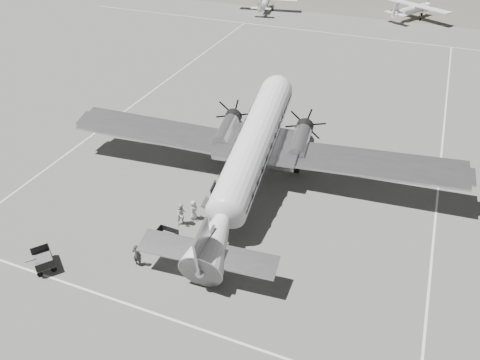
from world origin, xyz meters
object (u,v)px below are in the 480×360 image
(baggage_cart_near, at_px, (167,236))
(ramp_agent, at_px, (182,214))
(dc3_airliner, at_px, (250,157))
(light_plane_right, at_px, (413,11))
(baggage_cart_far, at_px, (43,260))
(light_plane_left, at_px, (265,4))
(ground_crew, at_px, (137,255))
(passenger, at_px, (194,210))

(baggage_cart_near, relative_size, ramp_agent, 0.83)
(dc3_airliner, height_order, light_plane_right, dc3_airliner)
(baggage_cart_near, distance_m, baggage_cart_far, 7.71)
(light_plane_left, height_order, ramp_agent, light_plane_left)
(dc3_airliner, height_order, baggage_cart_near, dc3_airliner)
(dc3_airliner, xyz_separation_m, light_plane_right, (7.12, 52.99, -1.76))
(baggage_cart_far, bearing_deg, light_plane_right, 114.65)
(ground_crew, xyz_separation_m, ramp_agent, (0.74, 4.55, 0.08))
(light_plane_right, xyz_separation_m, ramp_agent, (-9.98, -58.53, -0.34))
(passenger, bearing_deg, baggage_cart_far, 135.45)
(light_plane_right, distance_m, ramp_agent, 59.37)
(ramp_agent, bearing_deg, passenger, 6.81)
(ramp_agent, distance_m, passenger, 0.96)
(baggage_cart_far, distance_m, ground_crew, 5.80)
(baggage_cart_far, relative_size, passenger, 1.24)
(light_plane_left, bearing_deg, ground_crew, -87.31)
(baggage_cart_far, bearing_deg, dc3_airliner, 92.79)
(light_plane_left, distance_m, baggage_cart_near, 57.69)
(ramp_agent, bearing_deg, light_plane_right, 24.85)
(baggage_cart_far, bearing_deg, ramp_agent, 87.17)
(baggage_cart_near, distance_m, ground_crew, 2.74)
(light_plane_left, xyz_separation_m, ground_crew, (12.38, -58.87, -0.29))
(ramp_agent, bearing_deg, dc3_airliner, 7.19)
(baggage_cart_near, height_order, passenger, passenger)
(ramp_agent, bearing_deg, ground_crew, -154.74)
(light_plane_right, relative_size, baggage_cart_far, 6.32)
(dc3_airliner, bearing_deg, light_plane_left, 103.02)
(light_plane_left, relative_size, passenger, 7.00)
(light_plane_right, bearing_deg, ground_crew, -68.81)
(light_plane_left, xyz_separation_m, passenger, (13.56, -53.48, -0.34))
(light_plane_left, height_order, passenger, light_plane_left)
(baggage_cart_near, relative_size, ground_crew, 0.90)
(light_plane_left, relative_size, ramp_agent, 5.95)
(light_plane_left, height_order, baggage_cart_far, light_plane_left)
(baggage_cart_near, xyz_separation_m, ground_crew, (-0.57, -2.65, 0.40))
(baggage_cart_far, xyz_separation_m, ramp_agent, (6.04, 6.90, 0.36))
(light_plane_right, relative_size, ramp_agent, 6.64)
(light_plane_left, relative_size, baggage_cart_far, 5.66)
(light_plane_right, relative_size, ground_crew, 7.28)
(passenger, bearing_deg, light_plane_left, 9.65)
(passenger, bearing_deg, light_plane_right, -13.96)
(baggage_cart_far, relative_size, ground_crew, 1.15)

